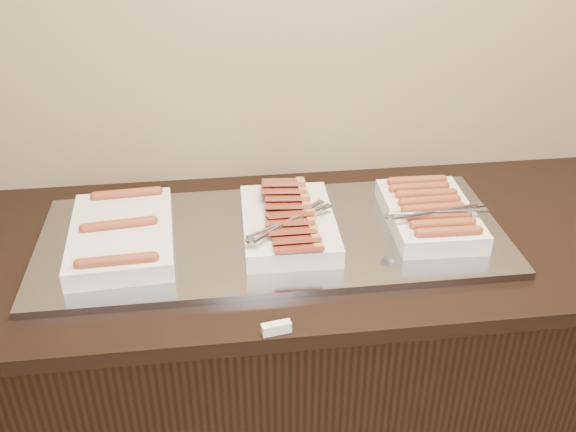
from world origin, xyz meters
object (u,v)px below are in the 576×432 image
Objects in this scene: counter at (281,365)px; dish_left at (122,234)px; warming_tray at (273,237)px; dish_center at (288,222)px; dish_right at (430,213)px.

dish_left is (-0.40, 0.00, 0.49)m from counter.
warming_tray is 3.20× the size of dish_center.
dish_center reaches higher than warming_tray.
counter is 5.29× the size of dish_left.
warming_tray is 0.42m from dish_right.
dish_left reaches higher than counter.
dish_right is at bearing -0.63° from warming_tray.
counter is 0.50m from dish_center.
counter is at bearing 0.00° from warming_tray.
dish_right is (0.80, -0.00, 0.01)m from dish_left.
counter is 0.64m from dish_right.
dish_right is at bearing -3.44° from dish_left.
dish_right is at bearing -0.66° from counter.
counter is 6.12× the size of dish_right.
dish_left is (-0.38, 0.00, 0.04)m from warming_tray.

